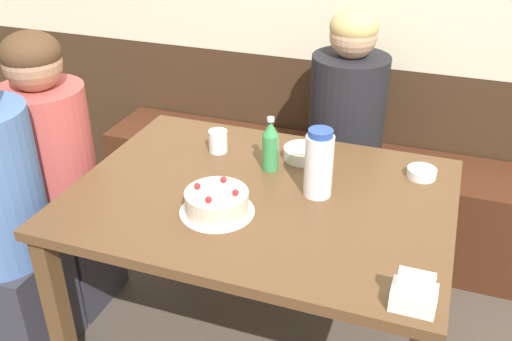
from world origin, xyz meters
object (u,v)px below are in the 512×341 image
Objects in this scene: person_teal_shirt at (56,182)px; person_grey_tee at (344,150)px; water_pitcher at (319,164)px; bowl_rice_small at (422,173)px; bench_seat at (317,194)px; napkin_holder at (414,294)px; birthday_cake at (217,202)px; soju_bottle at (270,145)px; glass_water_tall at (218,141)px; bowl_soup_white at (303,153)px.

person_teal_shirt is 0.99× the size of person_grey_tee.
water_pitcher is 2.31× the size of bowl_rice_small.
napkin_holder is (0.53, -1.21, 0.53)m from bench_seat.
bench_seat is 1.22m from person_teal_shirt.
soju_bottle reaches higher than birthday_cake.
person_grey_tee is (1.01, 0.67, -0.01)m from person_teal_shirt.
glass_water_tall is at bearing 163.78° from soju_bottle.
person_teal_shirt reaches higher than bowl_rice_small.
water_pitcher is at bearing -22.18° from glass_water_tall.
person_grey_tee reaches higher than napkin_holder.
bowl_rice_small is 0.09× the size of person_teal_shirt.
bowl_rice_small is 1.39m from person_teal_shirt.
person_teal_shirt is at bearing -166.24° from bowl_soup_white.
napkin_holder reaches higher than bench_seat.
birthday_cake is at bearing -141.43° from water_pitcher.
birthday_cake is 0.35m from water_pitcher.
napkin_holder is (0.55, -0.54, -0.06)m from soju_bottle.
napkin_holder is 1.31× the size of glass_water_tall.
birthday_cake reaches higher than bowl_rice_small.
bowl_rice_small is at bearing 36.63° from water_pitcher.
person_grey_tee reaches higher than soju_bottle.
person_teal_shirt reaches higher than napkin_holder.
water_pitcher is 1.09m from person_teal_shirt.
water_pitcher is at bearing 3.45° from person_grey_tee.
soju_bottle is (-0.20, 0.11, -0.02)m from water_pitcher.
bowl_rice_small is at bearing 13.62° from soju_bottle.
bench_seat is 0.84m from glass_water_tall.
person_grey_tee is (0.23, 0.88, -0.20)m from birthday_cake.
soju_bottle is (-0.02, -0.67, 0.58)m from bench_seat.
person_grey_tee is (-0.39, 1.10, -0.20)m from napkin_holder.
napkin_holder is at bearing -55.03° from bowl_soup_white.
bowl_rice_small is (0.58, 0.44, -0.02)m from birthday_cake.
person_grey_tee is at bearing 51.86° from glass_water_tall.
bench_seat is at bearing -129.79° from person_grey_tee.
birthday_cake is at bearing -101.80° from soju_bottle.
glass_water_tall is 0.66m from person_grey_tee.
glass_water_tall is (-0.25, -0.60, 0.53)m from bench_seat.
birthday_cake is at bearing -109.63° from bowl_soup_white.
bench_seat is at bearing 113.56° from napkin_holder.
birthday_cake reaches higher than glass_water_tall.
bench_seat is 21.22× the size of bowl_rice_small.
bowl_rice_small is (0.31, 0.23, -0.10)m from water_pitcher.
glass_water_tall is (-0.78, 0.61, 0.00)m from napkin_holder.
bowl_soup_white reaches higher than bench_seat.
bench_seat is at bearing 67.55° from glass_water_tall.
bowl_soup_white is at bearing -9.02° from person_grey_tee.
bench_seat is at bearing 88.03° from soju_bottle.
person_teal_shirt is (-1.41, 0.43, -0.20)m from napkin_holder.
napkin_holder is 0.09× the size of person_teal_shirt.
bowl_rice_small is at bearing 0.78° from bowl_soup_white.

